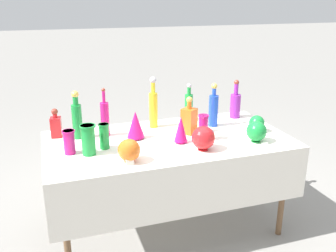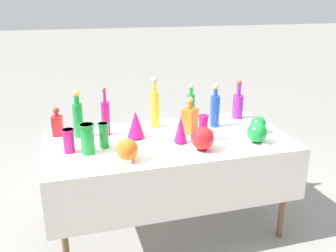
# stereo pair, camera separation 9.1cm
# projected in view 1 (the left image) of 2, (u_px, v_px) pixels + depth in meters

# --- Properties ---
(ground_plane) EXTENTS (40.00, 40.00, 0.00)m
(ground_plane) POSITION_uv_depth(u_px,v_px,m) (168.00, 227.00, 3.01)
(ground_plane) COLOR gray
(display_table) EXTENTS (1.78, 0.92, 0.76)m
(display_table) POSITION_uv_depth(u_px,v_px,m) (170.00, 149.00, 2.74)
(display_table) COLOR white
(display_table) RESTS_ON ground
(tall_bottle_0) EXTENTS (0.07, 0.07, 0.41)m
(tall_bottle_0) POSITION_uv_depth(u_px,v_px,m) (153.00, 106.00, 2.96)
(tall_bottle_0) COLOR yellow
(tall_bottle_0) RESTS_ON display_table
(tall_bottle_1) EXTENTS (0.07, 0.07, 0.35)m
(tall_bottle_1) POSITION_uv_depth(u_px,v_px,m) (213.00, 109.00, 2.99)
(tall_bottle_1) COLOR blue
(tall_bottle_1) RESTS_ON display_table
(tall_bottle_2) EXTENTS (0.07, 0.07, 0.32)m
(tall_bottle_2) POSITION_uv_depth(u_px,v_px,m) (189.00, 105.00, 3.14)
(tall_bottle_2) COLOR #198C38
(tall_bottle_2) RESTS_ON display_table
(tall_bottle_3) EXTENTS (0.09, 0.09, 0.33)m
(tall_bottle_3) POSITION_uv_depth(u_px,v_px,m) (235.00, 104.00, 3.21)
(tall_bottle_3) COLOR purple
(tall_bottle_3) RESTS_ON display_table
(tall_bottle_4) EXTENTS (0.07, 0.07, 0.36)m
(tall_bottle_4) POSITION_uv_depth(u_px,v_px,m) (77.00, 118.00, 2.73)
(tall_bottle_4) COLOR #198C38
(tall_bottle_4) RESTS_ON display_table
(tall_bottle_5) EXTENTS (0.06, 0.06, 0.37)m
(tall_bottle_5) POSITION_uv_depth(u_px,v_px,m) (105.00, 118.00, 2.78)
(tall_bottle_5) COLOR #C61972
(tall_bottle_5) RESTS_ON display_table
(square_decanter_0) EXTENTS (0.13, 0.13, 0.29)m
(square_decanter_0) POSITION_uv_depth(u_px,v_px,m) (189.00, 119.00, 2.84)
(square_decanter_0) COLOR orange
(square_decanter_0) RESTS_ON display_table
(square_decanter_1) EXTENTS (0.09, 0.09, 0.22)m
(square_decanter_1) POSITION_uv_depth(u_px,v_px,m) (56.00, 125.00, 2.77)
(square_decanter_1) COLOR red
(square_decanter_1) RESTS_ON display_table
(slender_vase_0) EXTENTS (0.11, 0.11, 0.21)m
(slender_vase_0) POSITION_uv_depth(u_px,v_px,m) (88.00, 139.00, 2.45)
(slender_vase_0) COLOR #198C38
(slender_vase_0) RESTS_ON display_table
(slender_vase_1) EXTENTS (0.07, 0.07, 0.18)m
(slender_vase_1) POSITION_uv_depth(u_px,v_px,m) (104.00, 135.00, 2.56)
(slender_vase_1) COLOR #198C38
(slender_vase_1) RESTS_ON display_table
(slender_vase_2) EXTENTS (0.09, 0.09, 0.16)m
(slender_vase_2) POSITION_uv_depth(u_px,v_px,m) (69.00, 141.00, 2.47)
(slender_vase_2) COLOR #C61972
(slender_vase_2) RESTS_ON display_table
(slender_vase_3) EXTENTS (0.08, 0.08, 0.19)m
(slender_vase_3) POSITION_uv_depth(u_px,v_px,m) (203.00, 127.00, 2.70)
(slender_vase_3) COLOR #C61972
(slender_vase_3) RESTS_ON display_table
(fluted_vase_0) EXTENTS (0.13, 0.13, 0.21)m
(fluted_vase_0) POSITION_uv_depth(u_px,v_px,m) (136.00, 125.00, 2.73)
(fluted_vase_0) COLOR #C61972
(fluted_vase_0) RESTS_ON display_table
(fluted_vase_1) EXTENTS (0.10, 0.10, 0.20)m
(fluted_vase_1) POSITION_uv_depth(u_px,v_px,m) (181.00, 129.00, 2.66)
(fluted_vase_1) COLOR #C61972
(fluted_vase_1) RESTS_ON display_table
(round_bowl_0) EXTENTS (0.15, 0.15, 0.15)m
(round_bowl_0) POSITION_uv_depth(u_px,v_px,m) (256.00, 131.00, 2.68)
(round_bowl_0) COLOR #198C38
(round_bowl_0) RESTS_ON display_table
(round_bowl_1) EXTENTS (0.12, 0.12, 0.13)m
(round_bowl_1) POSITION_uv_depth(u_px,v_px,m) (257.00, 123.00, 2.89)
(round_bowl_1) COLOR #198C38
(round_bowl_1) RESTS_ON display_table
(round_bowl_2) EXTENTS (0.16, 0.16, 0.17)m
(round_bowl_2) POSITION_uv_depth(u_px,v_px,m) (203.00, 138.00, 2.53)
(round_bowl_2) COLOR red
(round_bowl_2) RESTS_ON display_table
(round_bowl_3) EXTENTS (0.14, 0.14, 0.15)m
(round_bowl_3) POSITION_uv_depth(u_px,v_px,m) (129.00, 150.00, 2.35)
(round_bowl_3) COLOR orange
(round_bowl_3) RESTS_ON display_table
(price_tag_left) EXTENTS (0.05, 0.02, 0.04)m
(price_tag_left) POSITION_uv_depth(u_px,v_px,m) (265.00, 146.00, 2.57)
(price_tag_left) COLOR white
(price_tag_left) RESTS_ON display_table
(price_tag_center) EXTENTS (0.06, 0.03, 0.04)m
(price_tag_center) POSITION_uv_depth(u_px,v_px,m) (130.00, 162.00, 2.32)
(price_tag_center) COLOR white
(price_tag_center) RESTS_ON display_table
(cardboard_box_behind_left) EXTENTS (0.61, 0.48, 0.36)m
(cardboard_box_behind_left) POSITION_uv_depth(u_px,v_px,m) (129.00, 162.00, 3.85)
(cardboard_box_behind_left) COLOR tan
(cardboard_box_behind_left) RESTS_ON ground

